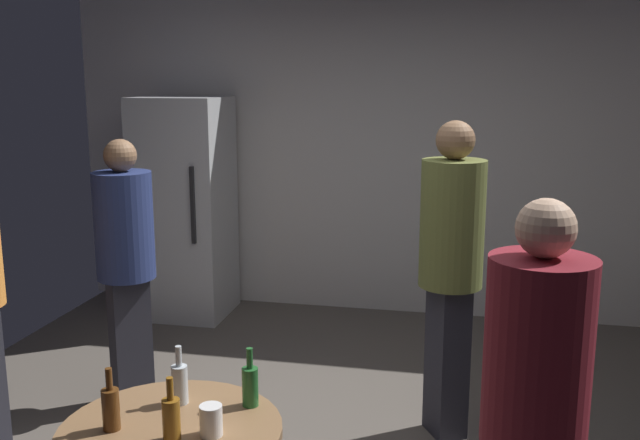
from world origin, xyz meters
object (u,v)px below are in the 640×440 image
object	(u,v)px
person_in_olive_shirt	(451,256)
person_in_maroon_shirt	(534,401)
beer_bottle_green	(250,385)
beer_bottle_amber	(171,418)
person_in_navy_shirt	(126,254)
beer_bottle_clear	(180,382)
refrigerator	(185,208)
plastic_cup_white	(211,420)
beer_bottle_brown	(111,407)

from	to	relation	value
person_in_olive_shirt	person_in_maroon_shirt	bearing A→B (deg)	72.30
beer_bottle_green	person_in_olive_shirt	xyz separation A→B (m)	(0.70, 1.33, 0.20)
person_in_olive_shirt	beer_bottle_amber	bearing A→B (deg)	32.04
beer_bottle_amber	person_in_maroon_shirt	xyz separation A→B (m)	(1.20, 0.14, 0.11)
person_in_olive_shirt	person_in_navy_shirt	bearing A→B (deg)	-28.80
beer_bottle_clear	person_in_navy_shirt	bearing A→B (deg)	123.89
beer_bottle_green	refrigerator	bearing A→B (deg)	116.75
refrigerator	person_in_navy_shirt	bearing A→B (deg)	-79.09
beer_bottle_clear	beer_bottle_green	bearing A→B (deg)	7.61
refrigerator	beer_bottle_green	bearing A→B (deg)	-63.25
beer_bottle_amber	person_in_maroon_shirt	world-z (taller)	person_in_maroon_shirt
beer_bottle_clear	person_in_navy_shirt	size ratio (longest dim) A/B	0.14
beer_bottle_amber	plastic_cup_white	distance (m)	0.14
refrigerator	beer_bottle_clear	distance (m)	3.23
person_in_maroon_shirt	person_in_navy_shirt	xyz separation A→B (m)	(-2.18, 1.47, 0.01)
beer_bottle_green	beer_bottle_clear	xyz separation A→B (m)	(-0.27, -0.04, 0.00)
beer_bottle_brown	person_in_maroon_shirt	bearing A→B (deg)	4.54
person_in_maroon_shirt	person_in_olive_shirt	xyz separation A→B (m)	(-0.31, 1.49, 0.09)
person_in_maroon_shirt	beer_bottle_clear	bearing A→B (deg)	-34.51
person_in_olive_shirt	beer_bottle_clear	bearing A→B (deg)	25.10
refrigerator	beer_bottle_amber	size ratio (longest dim) A/B	7.83
person_in_navy_shirt	beer_bottle_amber	bearing A→B (deg)	-11.82
beer_bottle_clear	person_in_maroon_shirt	world-z (taller)	person_in_maroon_shirt
plastic_cup_white	person_in_navy_shirt	size ratio (longest dim) A/B	0.07
refrigerator	person_in_maroon_shirt	world-z (taller)	refrigerator
beer_bottle_green	plastic_cup_white	bearing A→B (deg)	-105.05
beer_bottle_green	person_in_olive_shirt	bearing A→B (deg)	62.05
beer_bottle_green	beer_bottle_amber	bearing A→B (deg)	-121.19
person_in_maroon_shirt	person_in_navy_shirt	world-z (taller)	person_in_navy_shirt
beer_bottle_amber	beer_bottle_green	size ratio (longest dim) A/B	1.00
person_in_maroon_shirt	person_in_navy_shirt	size ratio (longest dim) A/B	0.99
beer_bottle_clear	refrigerator	bearing A→B (deg)	112.20
refrigerator	plastic_cup_white	world-z (taller)	refrigerator
beer_bottle_brown	beer_bottle_green	bearing A→B (deg)	33.13
plastic_cup_white	person_in_olive_shirt	distance (m)	1.77
beer_bottle_amber	plastic_cup_white	bearing A→B (deg)	27.34
beer_bottle_green	beer_bottle_clear	size ratio (longest dim) A/B	1.00
person_in_olive_shirt	plastic_cup_white	bearing A→B (deg)	34.50
plastic_cup_white	person_in_navy_shirt	xyz separation A→B (m)	(-1.11, 1.55, 0.15)
plastic_cup_white	person_in_maroon_shirt	xyz separation A→B (m)	(1.08, 0.08, 0.14)
beer_bottle_clear	person_in_maroon_shirt	xyz separation A→B (m)	(1.28, -0.13, 0.11)
beer_bottle_amber	person_in_olive_shirt	distance (m)	1.87
refrigerator	plastic_cup_white	bearing A→B (deg)	-66.01
person_in_maroon_shirt	refrigerator	bearing A→B (deg)	-80.09
beer_bottle_green	plastic_cup_white	xyz separation A→B (m)	(-0.07, -0.24, -0.03)
person_in_navy_shirt	person_in_olive_shirt	world-z (taller)	person_in_olive_shirt
beer_bottle_clear	beer_bottle_brown	bearing A→B (deg)	-122.95
beer_bottle_amber	person_in_olive_shirt	world-z (taller)	person_in_olive_shirt
beer_bottle_amber	beer_bottle_green	world-z (taller)	same
beer_bottle_brown	person_in_olive_shirt	world-z (taller)	person_in_olive_shirt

